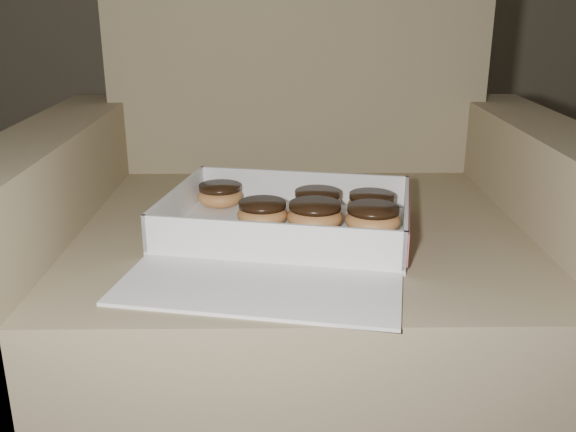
{
  "coord_description": "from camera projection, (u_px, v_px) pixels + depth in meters",
  "views": [
    {
      "loc": [
        -0.5,
        -0.38,
        0.84
      ],
      "look_at": [
        -0.49,
        0.62,
        0.5
      ],
      "focal_mm": 40.0,
      "sensor_mm": 36.0,
      "label": 1
    }
  ],
  "objects": [
    {
      "name": "crumb_b",
      "position": [
        225.0,
        247.0,
        0.97
      ],
      "size": [
        0.01,
        0.01,
        0.0
      ],
      "primitive_type": "ellipsoid",
      "color": "black",
      "rests_on": "bakery_box"
    },
    {
      "name": "donut_e",
      "position": [
        371.0,
        204.0,
        1.11
      ],
      "size": [
        0.08,
        0.08,
        0.04
      ],
      "color": "#CE8C48",
      "rests_on": "bakery_box"
    },
    {
      "name": "crumb_d",
      "position": [
        188.0,
        238.0,
        1.01
      ],
      "size": [
        0.01,
        0.01,
        0.0
      ],
      "primitive_type": "ellipsoid",
      "color": "black",
      "rests_on": "bakery_box"
    },
    {
      "name": "donut_f",
      "position": [
        262.0,
        213.0,
        1.06
      ],
      "size": [
        0.08,
        0.08,
        0.04
      ],
      "color": "#CE8C48",
      "rests_on": "bakery_box"
    },
    {
      "name": "donut_d",
      "position": [
        315.0,
        215.0,
        1.04
      ],
      "size": [
        0.09,
        0.09,
        0.05
      ],
      "color": "#CE8C48",
      "rests_on": "bakery_box"
    },
    {
      "name": "crumb_c",
      "position": [
        264.0,
        248.0,
        0.97
      ],
      "size": [
        0.01,
        0.01,
        0.0
      ],
      "primitive_type": "ellipsoid",
      "color": "black",
      "rests_on": "bakery_box"
    },
    {
      "name": "bakery_box",
      "position": [
        285.0,
        233.0,
        1.02
      ],
      "size": [
        0.47,
        0.52,
        0.07
      ],
      "rotation": [
        0.0,
        0.0,
        -0.19
      ],
      "color": "white",
      "rests_on": "armchair"
    },
    {
      "name": "crumb_a",
      "position": [
        307.0,
        237.0,
        1.01
      ],
      "size": [
        0.01,
        0.01,
        0.0
      ],
      "primitive_type": "ellipsoid",
      "color": "black",
      "rests_on": "bakery_box"
    },
    {
      "name": "donut_a",
      "position": [
        373.0,
        218.0,
        1.03
      ],
      "size": [
        0.09,
        0.09,
        0.04
      ],
      "color": "#CE8C48",
      "rests_on": "bakery_box"
    },
    {
      "name": "donut_b",
      "position": [
        220.0,
        195.0,
        1.16
      ],
      "size": [
        0.08,
        0.08,
        0.04
      ],
      "color": "#CE8C48",
      "rests_on": "bakery_box"
    },
    {
      "name": "armchair",
      "position": [
        300.0,
        276.0,
        1.23
      ],
      "size": [
        1.01,
        0.85,
        1.05
      ],
      "color": "#877C56",
      "rests_on": "floor"
    },
    {
      "name": "donut_c",
      "position": [
        317.0,
        201.0,
        1.12
      ],
      "size": [
        0.09,
        0.09,
        0.04
      ],
      "color": "#CE8C48",
      "rests_on": "bakery_box"
    }
  ]
}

